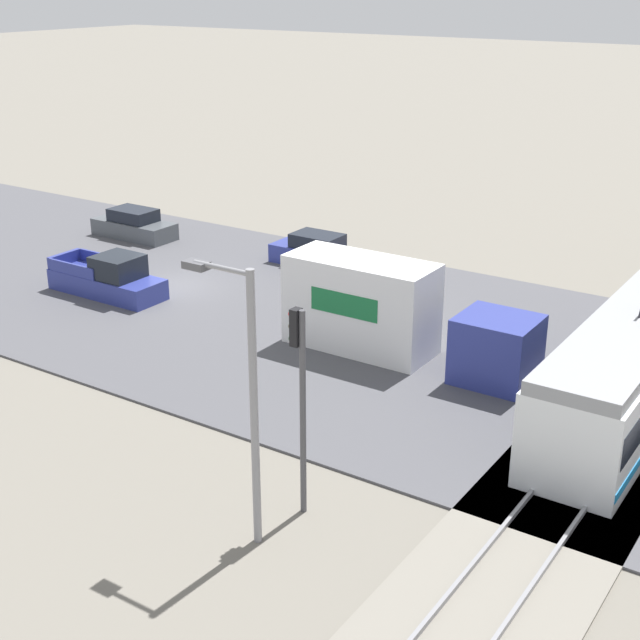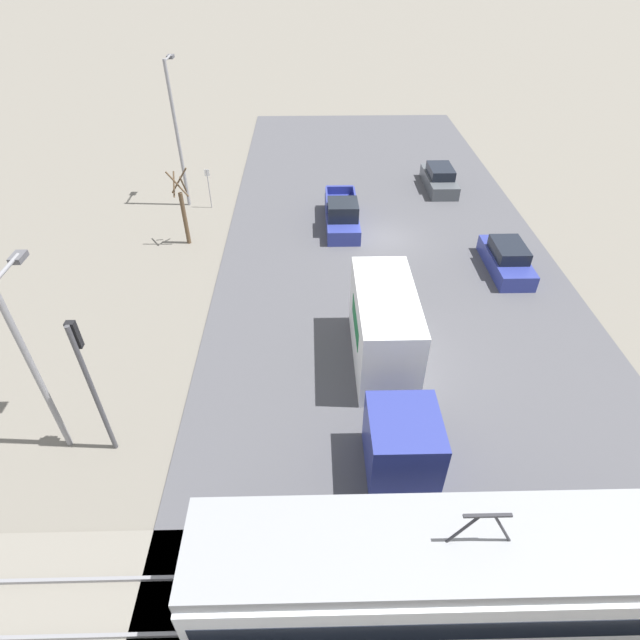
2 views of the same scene
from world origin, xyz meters
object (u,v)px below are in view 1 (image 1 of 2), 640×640
object	(u,v)px
sedan_car_0	(134,226)
street_lamp_mid_block	(246,387)
pickup_truck	(109,279)
box_truck	(392,314)
sedan_car_1	(317,252)
light_rail_tram	(639,359)
traffic_light_pole	(300,385)

from	to	relation	value
sedan_car_0	street_lamp_mid_block	bearing A→B (deg)	50.33
pickup_truck	sedan_car_0	bearing A→B (deg)	-142.20
box_truck	sedan_car_1	xyz separation A→B (m)	(-7.49, -8.20, -0.94)
light_rail_tram	box_truck	size ratio (longest dim) A/B	1.49
sedan_car_1	traffic_light_pole	size ratio (longest dim) A/B	0.80
pickup_truck	street_lamp_mid_block	size ratio (longest dim) A/B	0.77
traffic_light_pole	street_lamp_mid_block	distance (m)	1.81
traffic_light_pole	sedan_car_1	bearing A→B (deg)	-147.42
light_rail_tram	traffic_light_pole	xyz separation A→B (m)	(10.91, -5.49, 1.97)
sedan_car_1	pickup_truck	bearing A→B (deg)	-31.27
sedan_car_0	traffic_light_pole	world-z (taller)	traffic_light_pole
street_lamp_mid_block	pickup_truck	bearing A→B (deg)	-123.81
box_truck	street_lamp_mid_block	xyz separation A→B (m)	(11.70, 2.62, 2.47)
box_truck	street_lamp_mid_block	world-z (taller)	street_lamp_mid_block
box_truck	light_rail_tram	bearing A→B (deg)	96.13
light_rail_tram	sedan_car_1	xyz separation A→B (m)	(-6.58, -16.67, -0.92)
sedan_car_1	street_lamp_mid_block	distance (m)	22.29
sedan_car_1	street_lamp_mid_block	xyz separation A→B (m)	(19.19, 10.82, 3.42)
light_rail_tram	traffic_light_pole	world-z (taller)	traffic_light_pole
box_truck	pickup_truck	size ratio (longest dim) A/B	1.74
light_rail_tram	sedan_car_0	world-z (taller)	light_rail_tram
light_rail_tram	pickup_truck	xyz separation A→B (m)	(1.91, -21.82, -0.85)
sedan_car_0	street_lamp_mid_block	xyz separation A→B (m)	(17.84, 21.52, 3.41)
box_truck	traffic_light_pole	world-z (taller)	traffic_light_pole
traffic_light_pole	street_lamp_mid_block	world-z (taller)	street_lamp_mid_block
light_rail_tram	box_truck	bearing A→B (deg)	-83.87
box_truck	sedan_car_0	size ratio (longest dim) A/B	2.05
sedan_car_0	traffic_light_pole	distance (m)	27.34
sedan_car_1	traffic_light_pole	xyz separation A→B (m)	(17.49, 11.18, 2.89)
box_truck	street_lamp_mid_block	distance (m)	12.24
pickup_truck	sedan_car_1	distance (m)	9.93
sedan_car_1	traffic_light_pole	distance (m)	20.96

